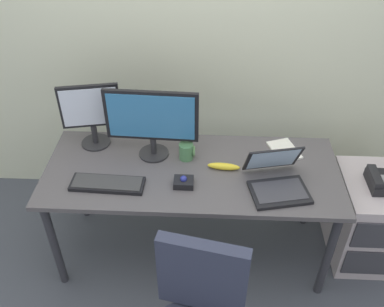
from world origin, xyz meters
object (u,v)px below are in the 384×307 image
at_px(monitor_side, 91,112).
at_px(desk_phone, 382,181).
at_px(monitor_main, 152,120).
at_px(paper_notepad, 284,150).
at_px(keyboard, 107,184).
at_px(trackball_mouse, 184,182).
at_px(banana, 224,166).
at_px(file_cabinet, 368,218).
at_px(laptop, 277,180).
at_px(coffee_mug, 187,151).

bearing_deg(monitor_side, desk_phone, -6.06).
bearing_deg(monitor_main, paper_notepad, 5.20).
xyz_separation_m(keyboard, trackball_mouse, (0.42, 0.02, 0.01)).
bearing_deg(banana, paper_notepad, 27.04).
relative_size(file_cabinet, trackball_mouse, 5.43).
relative_size(monitor_main, paper_notepad, 2.60).
relative_size(laptop, coffee_mug, 3.69).
bearing_deg(monitor_main, file_cabinet, -3.15).
bearing_deg(monitor_side, keyboard, -68.38).
relative_size(desk_phone, trackball_mouse, 1.82).
bearing_deg(monitor_main, banana, -15.68).
xyz_separation_m(file_cabinet, monitor_main, (-1.37, 0.08, 0.67)).
xyz_separation_m(desk_phone, coffee_mug, (-1.16, 0.07, 0.13)).
relative_size(paper_notepad, banana, 1.09).
distance_m(monitor_main, trackball_mouse, 0.40).
height_order(file_cabinet, desk_phone, desk_phone).
distance_m(monitor_side, keyboard, 0.47).
relative_size(file_cabinet, monitor_side, 1.45).
distance_m(file_cabinet, trackball_mouse, 1.27).
height_order(file_cabinet, trackball_mouse, trackball_mouse).
bearing_deg(desk_phone, coffee_mug, 176.76).
xyz_separation_m(laptop, trackball_mouse, (-0.51, -0.01, -0.03)).
bearing_deg(coffee_mug, file_cabinet, -2.42).
height_order(keyboard, laptop, laptop).
bearing_deg(monitor_main, trackball_mouse, -53.41).
bearing_deg(laptop, monitor_main, 160.31).
bearing_deg(banana, laptop, -25.21).
xyz_separation_m(monitor_side, banana, (0.80, -0.21, -0.21)).
distance_m(desk_phone, laptop, 0.69).
bearing_deg(desk_phone, monitor_main, 176.14).
relative_size(keyboard, laptop, 1.09).
bearing_deg(keyboard, monitor_side, 111.62).
bearing_deg(keyboard, desk_phone, 7.14).
height_order(file_cabinet, banana, banana).
bearing_deg(keyboard, laptop, 2.24).
xyz_separation_m(file_cabinet, monitor_side, (-1.75, 0.17, 0.65)).
xyz_separation_m(desk_phone, monitor_main, (-1.36, 0.09, 0.33)).
relative_size(monitor_side, trackball_mouse, 3.74).
height_order(monitor_side, paper_notepad, monitor_side).
bearing_deg(desk_phone, laptop, -166.02).
bearing_deg(coffee_mug, banana, -22.69).
bearing_deg(desk_phone, paper_notepad, 163.81).
distance_m(file_cabinet, banana, 1.05).
bearing_deg(banana, coffee_mug, 157.31).
relative_size(desk_phone, laptop, 0.53).
height_order(monitor_side, keyboard, monitor_side).
bearing_deg(file_cabinet, monitor_main, 176.85).
xyz_separation_m(monitor_side, keyboard, (0.15, -0.38, -0.22)).
height_order(desk_phone, monitor_side, monitor_side).
height_order(trackball_mouse, coffee_mug, coffee_mug).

